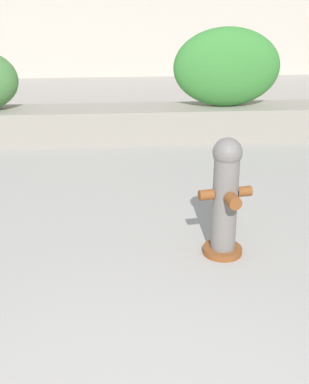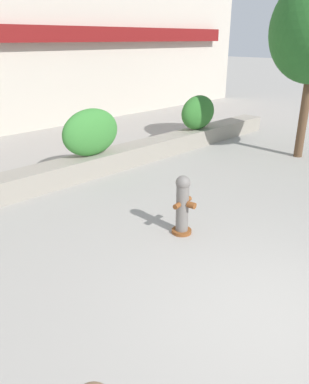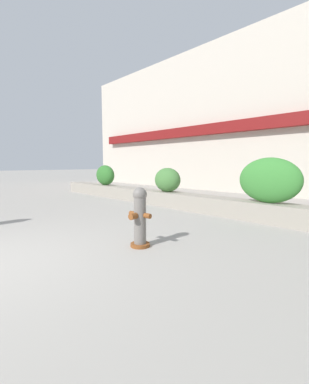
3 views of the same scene
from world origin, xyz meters
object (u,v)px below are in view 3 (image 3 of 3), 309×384
object	(u,v)px
hedge_bush_1	(167,180)
hedge_bush_2	(269,180)
hedge_bush_0	(105,175)
fire_hydrant	(140,217)

from	to	relation	value
hedge_bush_1	hedge_bush_2	xyz separation A→B (m)	(3.58, 0.00, 0.15)
hedge_bush_0	hedge_bush_1	distance (m)	4.05
hedge_bush_1	hedge_bush_0	bearing A→B (deg)	180.00
hedge_bush_0	fire_hydrant	xyz separation A→B (m)	(6.90, -3.68, -0.41)
hedge_bush_0	hedge_bush_2	size ratio (longest dim) A/B	0.78
hedge_bush_1	fire_hydrant	xyz separation A→B (m)	(2.85, -3.68, -0.38)
hedge_bush_0	hedge_bush_2	bearing A→B (deg)	0.00
hedge_bush_0	fire_hydrant	bearing A→B (deg)	-28.05
hedge_bush_1	hedge_bush_2	bearing A→B (deg)	0.00
hedge_bush_1	fire_hydrant	size ratio (longest dim) A/B	1.00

